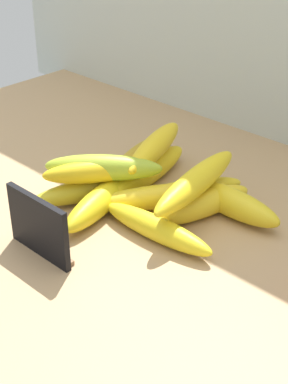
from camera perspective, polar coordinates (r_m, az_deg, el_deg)
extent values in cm
cube|color=tan|center=(83.83, -3.71, -3.18)|extent=(110.00, 76.00, 3.00)
cube|color=black|center=(74.11, -10.31, -3.32)|extent=(11.00, 0.80, 8.40)
cube|color=#886547|center=(76.67, -9.57, -5.52)|extent=(9.90, 1.20, 0.60)
ellipsoid|color=yellow|center=(82.05, 5.61, -1.25)|extent=(8.14, 17.00, 3.85)
ellipsoid|color=yellow|center=(82.98, 8.46, -0.97)|extent=(16.47, 4.51, 4.09)
ellipsoid|color=yellow|center=(90.03, 0.31, 2.02)|extent=(7.02, 20.01, 4.06)
ellipsoid|color=gold|center=(86.51, -4.44, 0.49)|extent=(10.92, 20.59, 3.59)
ellipsoid|color=#B58D20|center=(93.32, -1.05, 2.98)|extent=(9.24, 19.01, 3.76)
ellipsoid|color=yellow|center=(77.12, 1.25, -3.58)|extent=(17.95, 4.23, 3.32)
ellipsoid|color=yellow|center=(82.95, -4.12, -0.80)|extent=(8.28, 17.55, 3.85)
ellipsoid|color=yellow|center=(83.85, 2.02, -0.45)|extent=(14.85, 18.47, 3.64)
ellipsoid|color=yellow|center=(85.62, 4.28, 0.08)|extent=(11.12, 16.82, 3.38)
ellipsoid|color=#A0B82B|center=(83.97, -4.00, 2.41)|extent=(15.51, 13.83, 3.81)
ellipsoid|color=yellow|center=(83.53, -4.78, 2.03)|extent=(11.52, 14.24, 3.30)
ellipsoid|color=yellow|center=(89.08, 1.05, 4.44)|extent=(9.52, 18.28, 3.58)
ellipsoid|color=yellow|center=(80.07, 5.12, 1.03)|extent=(7.13, 21.17, 3.64)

